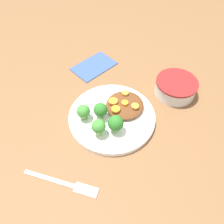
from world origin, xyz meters
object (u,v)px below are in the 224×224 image
(dip_bowl, at_px, (176,87))
(fork, at_px, (68,184))
(plate, at_px, (112,116))
(napkin, at_px, (94,66))

(dip_bowl, xyz_separation_m, fork, (-0.44, 0.01, -0.03))
(plate, bearing_deg, dip_bowl, -18.42)
(fork, distance_m, napkin, 0.44)
(plate, distance_m, fork, 0.23)
(napkin, bearing_deg, plate, -120.59)
(plate, xyz_separation_m, fork, (-0.22, -0.06, -0.01))
(plate, relative_size, fork, 1.42)
(plate, height_order, fork, plate)
(fork, relative_size, napkin, 1.15)
(plate, bearing_deg, napkin, 59.41)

